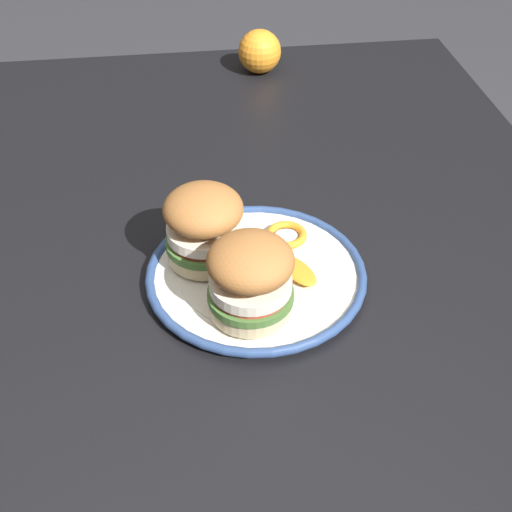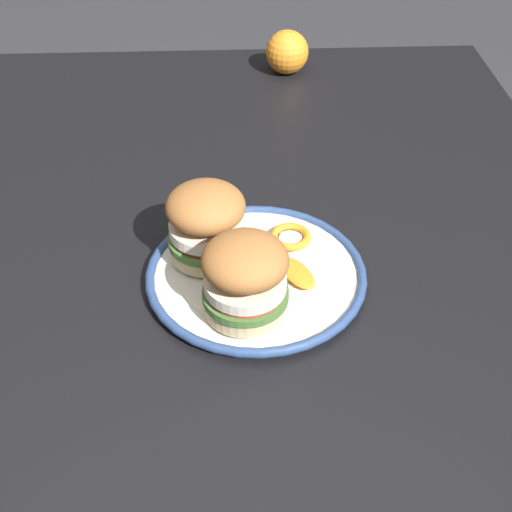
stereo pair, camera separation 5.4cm
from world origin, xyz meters
The scene contains 7 objects.
dining_table centered at (0.00, 0.00, 0.64)m, with size 1.46×1.00×0.72m.
dinner_plate centered at (0.02, -0.02, 0.73)m, with size 0.28×0.28×0.02m.
sandwich_half_left centered at (-0.04, 0.00, 0.79)m, with size 0.13×0.13×0.10m.
sandwich_half_right centered at (0.06, 0.04, 0.79)m, with size 0.14×0.14×0.10m.
orange_peel_curled centered at (0.08, -0.06, 0.74)m, with size 0.06×0.06×0.01m.
orange_peel_strip_long centered at (0.01, -0.07, 0.74)m, with size 0.07×0.06×0.01m.
whole_orange centered at (0.62, -0.10, 0.76)m, with size 0.08×0.08×0.08m, color orange.
Camera 1 is at (-0.59, 0.07, 1.29)m, focal length 46.89 mm.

